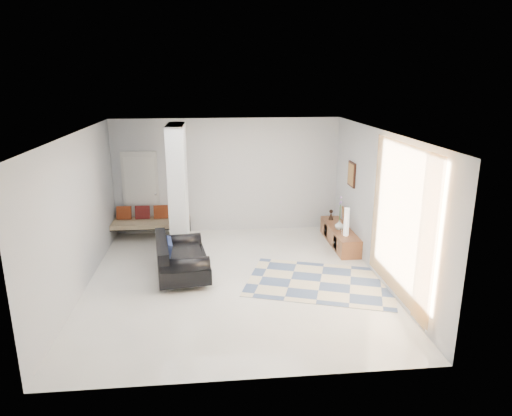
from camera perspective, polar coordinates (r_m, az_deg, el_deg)
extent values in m
plane|color=beige|center=(8.82, -2.66, -8.98)|extent=(6.00, 6.00, 0.00)
plane|color=white|center=(8.05, -2.92, 9.41)|extent=(6.00, 6.00, 0.00)
plane|color=#B6B8BB|center=(11.24, -3.61, 4.03)|extent=(6.00, 0.00, 6.00)
plane|color=#B6B8BB|center=(5.51, -1.09, -8.87)|extent=(6.00, 0.00, 6.00)
plane|color=#B6B8BB|center=(8.64, -21.31, -0.70)|extent=(0.00, 6.00, 6.00)
plane|color=#B6B8BB|center=(8.89, 15.19, 0.30)|extent=(0.00, 6.00, 6.00)
cube|color=silver|center=(9.89, -9.67, 2.19)|extent=(0.35, 1.20, 2.80)
cube|color=beige|center=(11.40, -14.18, 1.79)|extent=(0.85, 0.06, 2.04)
plane|color=#F7A541|center=(7.83, 17.60, -1.63)|extent=(0.00, 2.55, 2.55)
cube|color=black|center=(10.39, 11.87, 4.14)|extent=(0.04, 0.45, 0.55)
cube|color=brown|center=(10.71, 10.41, -3.47)|extent=(0.45, 1.91, 0.40)
cube|color=black|center=(10.27, 9.90, -4.31)|extent=(0.02, 0.26, 0.28)
cube|color=black|center=(11.04, 8.73, -2.80)|extent=(0.02, 0.26, 0.28)
cube|color=#E99944|center=(10.88, 11.04, -0.98)|extent=(0.09, 0.32, 0.40)
cube|color=silver|center=(10.22, 10.59, -2.91)|extent=(0.04, 0.10, 0.12)
cylinder|color=silver|center=(8.47, -11.29, -10.01)|extent=(0.05, 0.05, 0.10)
cylinder|color=silver|center=(9.68, -11.66, -6.64)|extent=(0.05, 0.05, 0.10)
cylinder|color=silver|center=(8.52, -6.27, -9.63)|extent=(0.05, 0.05, 0.10)
cylinder|color=silver|center=(9.72, -7.30, -6.33)|extent=(0.05, 0.05, 0.10)
cube|color=black|center=(9.01, -9.20, -6.89)|extent=(1.14, 1.67, 0.30)
cube|color=black|center=(8.87, -11.68, -5.09)|extent=(0.41, 1.57, 0.36)
cylinder|color=black|center=(8.31, -8.89, -7.16)|extent=(0.92, 0.40, 0.28)
cylinder|color=black|center=(9.54, -9.60, -4.10)|extent=(0.92, 0.40, 0.28)
cube|color=#0E1733|center=(8.87, -10.91, -4.91)|extent=(0.22, 0.59, 0.31)
cylinder|color=black|center=(11.06, -18.20, -3.40)|extent=(0.04, 0.04, 0.40)
cylinder|color=black|center=(10.80, -8.46, -3.22)|extent=(0.04, 0.04, 0.40)
cylinder|color=black|center=(11.78, -17.42, -2.16)|extent=(0.04, 0.04, 0.40)
cylinder|color=black|center=(11.54, -8.29, -1.96)|extent=(0.04, 0.04, 0.40)
cube|color=#C4B18F|center=(11.20, -13.20, -1.80)|extent=(1.89, 0.80, 0.12)
cube|color=maroon|center=(11.38, -16.18, -0.58)|extent=(0.34, 0.17, 0.33)
cube|color=maroon|center=(11.31, -14.00, -0.53)|extent=(0.34, 0.17, 0.33)
cube|color=maroon|center=(11.25, -11.79, -0.47)|extent=(0.34, 0.17, 0.33)
cube|color=beige|center=(8.79, 8.04, -9.16)|extent=(3.12, 2.55, 0.01)
cylinder|color=beige|center=(10.08, 11.24, -1.71)|extent=(0.11, 0.11, 0.62)
imported|color=silver|center=(10.51, 10.38, -2.09)|extent=(0.23, 0.23, 0.21)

